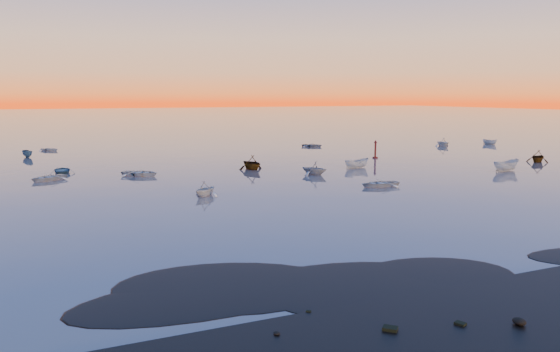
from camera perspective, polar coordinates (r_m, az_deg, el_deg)
ground at (r=127.69m, az=-12.05°, el=3.80°), size 600.00×600.00×0.00m
mud_lobes at (r=36.98m, az=23.87°, el=-7.97°), size 140.00×6.00×0.07m
moored_fleet at (r=82.55m, az=-5.09°, el=1.48°), size 124.00×58.00×1.20m
boat_near_center at (r=76.15m, az=8.00°, el=0.84°), size 1.65×3.81×1.31m
boat_near_right at (r=69.23m, az=3.59°, el=0.15°), size 4.00×3.33×1.29m
channel_marker at (r=88.31m, az=9.93°, el=2.62°), size 0.85×0.85×3.01m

